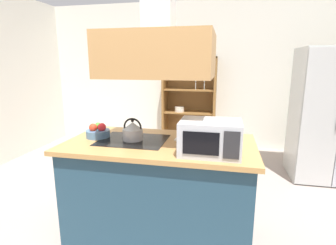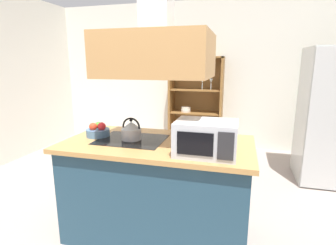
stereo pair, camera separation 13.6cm
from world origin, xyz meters
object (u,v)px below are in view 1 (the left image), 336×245
object	(u,v)px
kettle	(133,131)
cutting_board	(196,138)
microwave	(210,137)
fruit_bowl	(98,132)
dish_cabinet	(189,108)
refrigerator	(330,115)

from	to	relation	value
kettle	cutting_board	world-z (taller)	kettle
microwave	fruit_bowl	distance (m)	1.09
dish_cabinet	kettle	xyz separation A→B (m)	(-0.14, -2.73, 0.23)
refrigerator	dish_cabinet	distance (m)	2.30
cutting_board	refrigerator	bearing A→B (deg)	43.77
kettle	cutting_board	distance (m)	0.58
fruit_bowl	kettle	bearing A→B (deg)	-4.15
cutting_board	microwave	size ratio (longest dim) A/B	0.74
cutting_board	microwave	distance (m)	0.41
microwave	fruit_bowl	xyz separation A→B (m)	(-1.06, 0.25, -0.08)
cutting_board	dish_cabinet	bearing A→B (deg)	99.05
kettle	microwave	size ratio (longest dim) A/B	0.44
fruit_bowl	microwave	bearing A→B (deg)	-13.09
refrigerator	dish_cabinet	world-z (taller)	refrigerator
refrigerator	kettle	xyz separation A→B (m)	(-2.20, -1.72, 0.09)
kettle	cutting_board	xyz separation A→B (m)	(0.56, 0.15, -0.08)
dish_cabinet	cutting_board	distance (m)	2.62
dish_cabinet	microwave	distance (m)	3.02
dish_cabinet	kettle	world-z (taller)	dish_cabinet
kettle	microwave	world-z (taller)	microwave
dish_cabinet	kettle	bearing A→B (deg)	-93.02
refrigerator	microwave	size ratio (longest dim) A/B	3.89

